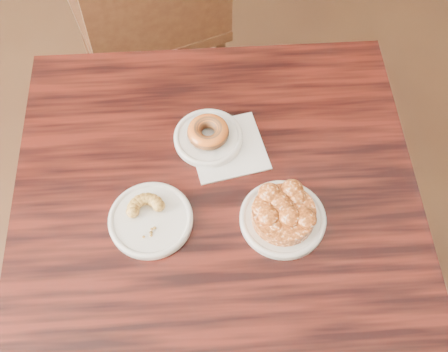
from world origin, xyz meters
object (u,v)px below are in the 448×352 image
object	(u,v)px
chair_far	(145,11)
cruller_fragment	(150,216)
glazed_donut	(208,132)
cafe_table	(218,266)
apple_fritter	(284,213)

from	to	relation	value
chair_far	cruller_fragment	distance (m)	1.00
chair_far	glazed_donut	bearing A→B (deg)	83.89
cafe_table	glazed_donut	world-z (taller)	glazed_donut
cafe_table	apple_fritter	xyz separation A→B (m)	(0.12, -0.08, 0.41)
apple_fritter	cruller_fragment	bearing A→B (deg)	165.31
apple_fritter	cafe_table	bearing A→B (deg)	144.42
cafe_table	glazed_donut	size ratio (longest dim) A/B	9.29
cafe_table	cruller_fragment	size ratio (longest dim) A/B	9.36
glazed_donut	cafe_table	bearing A→B (deg)	-97.52
cruller_fragment	glazed_donut	bearing A→B (deg)	45.13
glazed_donut	apple_fritter	size ratio (longest dim) A/B	0.53
apple_fritter	cruller_fragment	size ratio (longest dim) A/B	1.89
apple_fritter	cruller_fragment	xyz separation A→B (m)	(-0.26, 0.07, -0.01)
cafe_table	apple_fritter	size ratio (longest dim) A/B	4.95
cafe_table	chair_far	distance (m)	0.92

